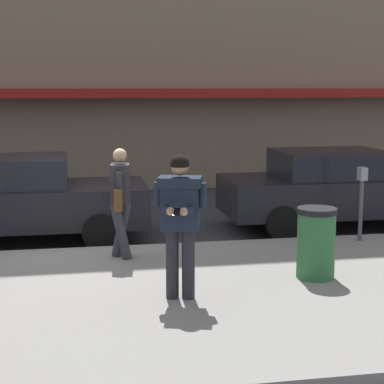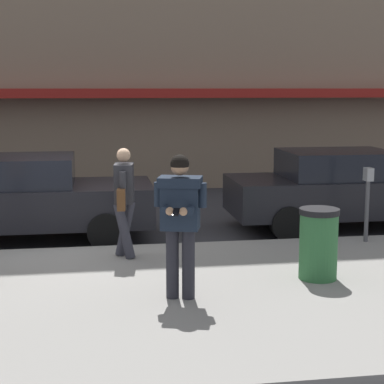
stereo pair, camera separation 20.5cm
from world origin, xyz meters
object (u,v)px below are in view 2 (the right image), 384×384
at_px(parked_sedan_mid, 24,198).
at_px(parked_sedan_far, 343,189).
at_px(trash_bin, 318,244).
at_px(parking_meter, 368,194).
at_px(man_texting_on_phone, 180,211).
at_px(pedestrian_with_bag, 124,196).

xyz_separation_m(parked_sedan_mid, parked_sedan_far, (6.06, 0.10, 0.00)).
xyz_separation_m(parked_sedan_mid, trash_bin, (4.25, -3.49, -0.16)).
height_order(parking_meter, trash_bin, parking_meter).
relative_size(man_texting_on_phone, pedestrian_with_bag, 1.06).
bearing_deg(parking_meter, trash_bin, -129.08).
height_order(parked_sedan_mid, parking_meter, parked_sedan_mid).
distance_m(pedestrian_with_bag, parking_meter, 4.14).
bearing_deg(trash_bin, man_texting_on_phone, -164.94).
height_order(man_texting_on_phone, parking_meter, man_texting_on_phone).
distance_m(parking_meter, trash_bin, 2.51).
bearing_deg(pedestrian_with_bag, man_texting_on_phone, -74.61).
bearing_deg(trash_bin, parked_sedan_mid, 140.64).
height_order(man_texting_on_phone, trash_bin, man_texting_on_phone).
xyz_separation_m(pedestrian_with_bag, parking_meter, (4.12, 0.39, -0.14)).
bearing_deg(man_texting_on_phone, trash_bin, 15.06).
relative_size(parked_sedan_far, pedestrian_with_bag, 2.65).
relative_size(parked_sedan_mid, parking_meter, 3.55).
bearing_deg(parked_sedan_mid, man_texting_on_phone, -60.62).
bearing_deg(parking_meter, pedestrian_with_bag, -174.65).
height_order(parked_sedan_far, pedestrian_with_bag, pedestrian_with_bag).
height_order(parked_sedan_mid, parked_sedan_far, same).
relative_size(parked_sedan_far, trash_bin, 4.61).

